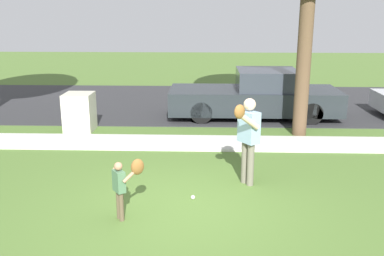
{
  "coord_description": "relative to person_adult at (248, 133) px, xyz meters",
  "views": [
    {
      "loc": [
        0.39,
        -6.82,
        3.29
      ],
      "look_at": [
        0.1,
        1.48,
        1.0
      ],
      "focal_mm": 40.54,
      "sensor_mm": 36.0,
      "label": 1
    }
  ],
  "objects": [
    {
      "name": "ground_plane",
      "position": [
        -1.16,
        2.47,
        -1.04
      ],
      "size": [
        48.0,
        48.0,
        0.0
      ],
      "primitive_type": "plane",
      "color": "#4C6B2D"
    },
    {
      "name": "sidewalk_strip",
      "position": [
        -1.16,
        2.57,
        -1.01
      ],
      "size": [
        36.0,
        1.2,
        0.06
      ],
      "primitive_type": "cube",
      "color": "beige",
      "rests_on": "ground"
    },
    {
      "name": "road_surface",
      "position": [
        -1.16,
        7.57,
        -1.03
      ],
      "size": [
        36.0,
        6.8,
        0.02
      ],
      "primitive_type": "cube",
      "color": "#2D2D30",
      "rests_on": "ground"
    },
    {
      "name": "person_adult",
      "position": [
        0.0,
        0.0,
        0.0
      ],
      "size": [
        0.56,
        0.84,
        1.69
      ],
      "rotation": [
        0.0,
        0.0,
        -2.52
      ],
      "color": "#6B6656",
      "rests_on": "ground"
    },
    {
      "name": "person_child",
      "position": [
        -2.06,
        -1.51,
        -0.37
      ],
      "size": [
        0.55,
        0.3,
        1.03
      ],
      "rotation": [
        0.0,
        0.0,
        0.62
      ],
      "color": "brown",
      "rests_on": "ground"
    },
    {
      "name": "baseball",
      "position": [
        -1.01,
        -0.71,
        -1.01
      ],
      "size": [
        0.07,
        0.07,
        0.07
      ],
      "primitive_type": "sphere",
      "color": "white",
      "rests_on": "ground"
    },
    {
      "name": "utility_cabinet",
      "position": [
        -4.3,
        3.73,
        -0.52
      ],
      "size": [
        0.77,
        0.79,
        1.05
      ],
      "primitive_type": "cube",
      "color": "beige",
      "rests_on": "ground"
    },
    {
      "name": "parked_pickup_dark",
      "position": [
        0.77,
        5.45,
        -0.37
      ],
      "size": [
        5.2,
        1.95,
        1.48
      ],
      "rotation": [
        0.0,
        0.0,
        3.14
      ],
      "color": "#23282D",
      "rests_on": "road_surface"
    }
  ]
}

